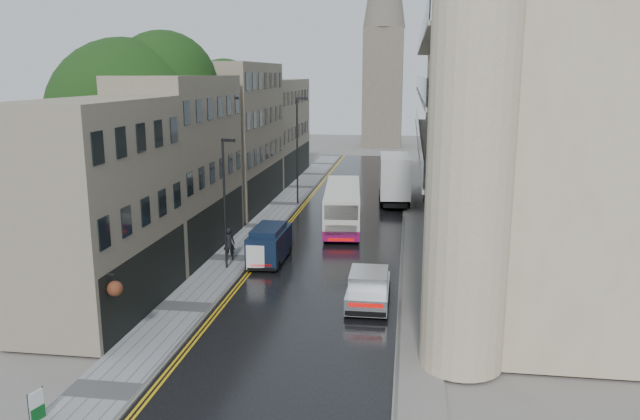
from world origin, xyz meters
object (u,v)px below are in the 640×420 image
(cream_bus, at_px, (325,216))
(estate_sign, at_px, (36,406))
(lamp_post_near, at_px, (225,205))
(lamp_post_far, at_px, (297,151))
(tree_far, at_px, (202,136))
(white_van, at_px, (249,256))
(tree_near, at_px, (129,144))
(silver_hatchback, at_px, (347,298))
(white_lorry, at_px, (382,182))
(pedestrian, at_px, (229,244))
(navy_van, at_px, (249,250))

(cream_bus, height_order, estate_sign, cream_bus)
(lamp_post_near, distance_m, lamp_post_far, 18.89)
(tree_far, distance_m, cream_bus, 14.40)
(white_van, bearing_deg, cream_bus, 62.11)
(tree_near, distance_m, white_van, 10.63)
(cream_bus, height_order, silver_hatchback, cream_bus)
(white_lorry, bearing_deg, tree_near, -137.40)
(cream_bus, relative_size, white_lorry, 1.32)
(white_van, distance_m, lamp_post_far, 19.29)
(cream_bus, xyz_separation_m, lamp_post_far, (-3.88, 10.62, 3.16))
(white_lorry, bearing_deg, white_van, -113.75)
(cream_bus, xyz_separation_m, silver_hatchback, (2.95, -14.35, -0.63))
(tree_far, distance_m, white_van, 18.51)
(pedestrian, height_order, lamp_post_far, lamp_post_far)
(lamp_post_near, bearing_deg, cream_bus, 76.16)
(silver_hatchback, distance_m, pedestrian, 11.12)
(cream_bus, bearing_deg, navy_van, -118.12)
(tree_near, bearing_deg, lamp_post_far, 64.28)
(silver_hatchback, bearing_deg, lamp_post_near, 141.17)
(white_van, relative_size, navy_van, 0.82)
(tree_near, relative_size, silver_hatchback, 3.03)
(silver_hatchback, height_order, pedestrian, pedestrian)
(tree_far, xyz_separation_m, cream_bus, (11.32, -7.54, -4.72))
(cream_bus, relative_size, lamp_post_near, 1.46)
(silver_hatchback, bearing_deg, white_lorry, 88.54)
(white_lorry, xyz_separation_m, pedestrian, (-8.47, -16.85, -1.10))
(estate_sign, bearing_deg, tree_far, 115.02)
(tree_far, xyz_separation_m, lamp_post_far, (7.44, 3.08, -1.55))
(lamp_post_far, relative_size, estate_sign, 9.02)
(navy_van, relative_size, lamp_post_near, 0.62)
(tree_near, distance_m, cream_bus, 13.94)
(white_van, bearing_deg, white_lorry, 64.06)
(white_van, distance_m, pedestrian, 2.38)
(tree_near, distance_m, tree_far, 13.02)
(pedestrian, bearing_deg, lamp_post_far, -98.99)
(cream_bus, distance_m, white_van, 8.98)
(lamp_post_near, bearing_deg, estate_sign, -78.85)
(lamp_post_near, bearing_deg, pedestrian, 116.46)
(estate_sign, bearing_deg, silver_hatchback, 65.61)
(white_van, xyz_separation_m, estate_sign, (-2.80, -16.76, -0.26))
(silver_hatchback, xyz_separation_m, white_van, (-6.32, 6.06, 0.00))
(tree_near, relative_size, lamp_post_near, 1.85)
(white_lorry, relative_size, lamp_post_near, 1.11)
(pedestrian, relative_size, lamp_post_far, 0.22)
(lamp_post_far, bearing_deg, tree_near, -114.31)
(tree_near, bearing_deg, navy_van, -17.56)
(white_van, bearing_deg, lamp_post_near, 171.83)
(silver_hatchback, relative_size, pedestrian, 2.32)
(navy_van, bearing_deg, silver_hatchback, -43.94)
(tree_far, xyz_separation_m, navy_van, (7.90, -15.59, -5.03))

